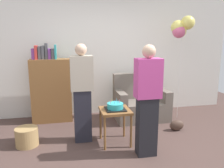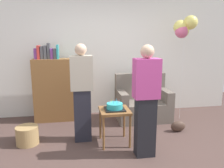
# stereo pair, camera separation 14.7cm
# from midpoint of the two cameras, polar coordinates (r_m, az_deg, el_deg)

# --- Properties ---
(ground_plane) EXTENTS (8.00, 8.00, 0.00)m
(ground_plane) POSITION_cam_midpoint_polar(r_m,az_deg,el_deg) (3.54, 4.81, -17.39)
(ground_plane) COLOR #4C3833
(wall_back) EXTENTS (6.00, 0.10, 2.70)m
(wall_back) POSITION_cam_midpoint_polar(r_m,az_deg,el_deg) (5.12, -0.70, 7.53)
(wall_back) COLOR silver
(wall_back) RESTS_ON ground_plane
(couch) EXTENTS (1.10, 0.70, 0.96)m
(couch) POSITION_cam_midpoint_polar(r_m,az_deg,el_deg) (4.88, 8.56, -4.89)
(couch) COLOR #6B6056
(couch) RESTS_ON ground_plane
(bookshelf) EXTENTS (0.80, 0.36, 1.61)m
(bookshelf) POSITION_cam_midpoint_polar(r_m,az_deg,el_deg) (4.81, -13.80, -0.99)
(bookshelf) COLOR brown
(bookshelf) RESTS_ON ground_plane
(side_table) EXTENTS (0.48, 0.48, 0.58)m
(side_table) POSITION_cam_midpoint_polar(r_m,az_deg,el_deg) (3.69, 1.81, -7.78)
(side_table) COLOR brown
(side_table) RESTS_ON ground_plane
(birthday_cake) EXTENTS (0.32, 0.32, 0.17)m
(birthday_cake) POSITION_cam_midpoint_polar(r_m,az_deg,el_deg) (3.64, 1.83, -5.74)
(birthday_cake) COLOR black
(birthday_cake) RESTS_ON side_table
(person_blowing_candles) EXTENTS (0.36, 0.22, 1.63)m
(person_blowing_candles) POSITION_cam_midpoint_polar(r_m,az_deg,el_deg) (3.72, -6.54, -2.19)
(person_blowing_candles) COLOR #23232D
(person_blowing_candles) RESTS_ON ground_plane
(person_holding_cake) EXTENTS (0.36, 0.22, 1.63)m
(person_holding_cake) POSITION_cam_midpoint_polar(r_m,az_deg,el_deg) (3.25, 9.87, -4.32)
(person_holding_cake) COLOR black
(person_holding_cake) RESTS_ON ground_plane
(wicker_basket) EXTENTS (0.36, 0.36, 0.30)m
(wicker_basket) POSITION_cam_midpoint_polar(r_m,az_deg,el_deg) (3.99, -19.69, -12.18)
(wicker_basket) COLOR #A88451
(wicker_basket) RESTS_ON ground_plane
(handbag) EXTENTS (0.28, 0.14, 0.20)m
(handbag) POSITION_cam_midpoint_polar(r_m,az_deg,el_deg) (4.45, 17.34, -10.21)
(handbag) COLOR #473328
(handbag) RESTS_ON ground_plane
(balloon_bunch) EXTENTS (0.45, 0.36, 2.16)m
(balloon_bunch) POSITION_cam_midpoint_polar(r_m,az_deg,el_deg) (4.88, 18.63, 13.36)
(balloon_bunch) COLOR silver
(balloon_bunch) RESTS_ON ground_plane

